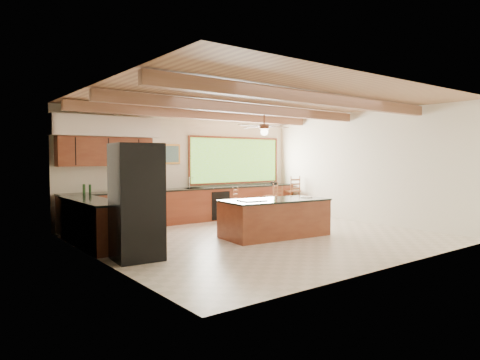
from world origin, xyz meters
TOP-DOWN VIEW (x-y plane):
  - ground at (0.00, 0.00)m, footprint 7.20×7.20m
  - room_shell at (-0.17, 0.65)m, footprint 7.27×6.54m
  - counter_run at (-0.82, 2.52)m, footprint 7.12×3.10m
  - island at (0.29, -0.11)m, footprint 2.48×1.36m
  - refrigerator at (-3.05, -0.29)m, footprint 0.84×0.82m
  - bar_stool_a at (0.81, 2.23)m, footprint 0.45×0.45m
  - bar_stool_b at (2.10, 1.82)m, footprint 0.40×0.40m
  - bar_stool_c at (2.27, 2.22)m, footprint 0.48×0.48m
  - bar_stool_d at (3.30, 2.39)m, footprint 0.48×0.48m

SIDE VIEW (x-z plane):
  - ground at x=0.00m, z-range 0.00..0.00m
  - island at x=0.29m, z-range -0.01..0.84m
  - counter_run at x=-0.82m, z-range -0.16..1.09m
  - bar_stool_b at x=2.10m, z-range 0.09..1.03m
  - bar_stool_a at x=0.81m, z-range 0.09..1.04m
  - bar_stool_c at x=2.27m, z-range 0.09..1.11m
  - bar_stool_d at x=3.30m, z-range 0.11..1.29m
  - refrigerator at x=-3.05m, z-range 0.00..2.00m
  - room_shell at x=-0.17m, z-range 0.70..3.72m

